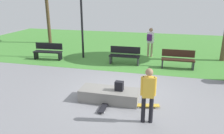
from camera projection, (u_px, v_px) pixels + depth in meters
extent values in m
plane|color=gray|center=(121.00, 90.00, 8.44)|extent=(28.00, 28.00, 0.00)
cube|color=#478C38|center=(143.00, 46.00, 15.83)|extent=(26.60, 11.97, 0.01)
cube|color=gray|center=(109.00, 95.00, 7.54)|extent=(2.03, 0.81, 0.41)
cube|color=black|center=(119.00, 86.00, 7.36)|extent=(0.29, 0.22, 0.32)
cylinder|color=black|center=(143.00, 109.00, 6.19)|extent=(0.12, 0.12, 0.79)
cylinder|color=black|center=(151.00, 110.00, 6.17)|extent=(0.12, 0.12, 0.79)
cube|color=gold|center=(148.00, 87.00, 5.97)|extent=(0.34, 0.24, 0.59)
cylinder|color=gold|center=(142.00, 86.00, 5.97)|extent=(0.09, 0.09, 0.55)
cylinder|color=gold|center=(155.00, 87.00, 5.94)|extent=(0.09, 0.09, 0.55)
sphere|color=#9E7556|center=(149.00, 72.00, 5.83)|extent=(0.21, 0.21, 0.21)
cube|color=black|center=(104.00, 107.00, 7.04)|extent=(0.20, 0.80, 0.02)
cylinder|color=silver|center=(104.00, 103.00, 7.32)|extent=(0.03, 0.06, 0.06)
cylinder|color=silver|center=(109.00, 104.00, 7.29)|extent=(0.03, 0.06, 0.06)
cylinder|color=silver|center=(99.00, 112.00, 6.81)|extent=(0.03, 0.06, 0.06)
cylinder|color=silver|center=(104.00, 112.00, 6.77)|extent=(0.03, 0.06, 0.06)
cube|color=gold|center=(147.00, 105.00, 7.11)|extent=(0.82, 0.35, 0.02)
cylinder|color=silver|center=(155.00, 105.00, 7.19)|extent=(0.06, 0.04, 0.06)
cylinder|color=silver|center=(156.00, 108.00, 7.04)|extent=(0.06, 0.04, 0.06)
cylinder|color=silver|center=(138.00, 105.00, 7.21)|extent=(0.06, 0.04, 0.06)
cylinder|color=silver|center=(139.00, 107.00, 7.06)|extent=(0.06, 0.04, 0.06)
cube|color=black|center=(48.00, 52.00, 12.36)|extent=(1.63, 0.55, 0.06)
cube|color=black|center=(49.00, 46.00, 12.48)|extent=(1.60, 0.17, 0.36)
cube|color=black|center=(60.00, 56.00, 12.31)|extent=(0.11, 0.40, 0.45)
cube|color=black|center=(36.00, 55.00, 12.55)|extent=(0.11, 0.40, 0.45)
cube|color=black|center=(124.00, 56.00, 11.49)|extent=(1.61, 0.46, 0.06)
cube|color=black|center=(125.00, 50.00, 11.61)|extent=(1.60, 0.08, 0.36)
cube|color=#2D2D33|center=(138.00, 61.00, 11.40)|extent=(0.09, 0.40, 0.45)
cube|color=#2D2D33|center=(111.00, 59.00, 11.72)|extent=(0.09, 0.40, 0.45)
cube|color=#331E14|center=(178.00, 60.00, 10.81)|extent=(1.60, 0.45, 0.06)
cube|color=#331E14|center=(178.00, 53.00, 10.93)|extent=(1.60, 0.07, 0.36)
cube|color=#2D2D33|center=(193.00, 65.00, 10.72)|extent=(0.08, 0.40, 0.45)
cube|color=#2D2D33|center=(162.00, 63.00, 11.05)|extent=(0.08, 0.40, 0.45)
cylinder|color=#4C3823|center=(48.00, 17.00, 16.36)|extent=(0.25, 0.25, 3.88)
cylinder|color=black|center=(82.00, 19.00, 12.19)|extent=(0.12, 0.12, 4.43)
cylinder|color=tan|center=(148.00, 50.00, 13.02)|extent=(0.12, 0.12, 0.83)
cylinder|color=tan|center=(152.00, 50.00, 12.90)|extent=(0.12, 0.12, 0.83)
cube|color=white|center=(151.00, 38.00, 12.73)|extent=(0.37, 0.30, 0.62)
cylinder|color=white|center=(148.00, 37.00, 12.82)|extent=(0.09, 0.09, 0.57)
cylinder|color=white|center=(153.00, 38.00, 12.63)|extent=(0.09, 0.09, 0.57)
sphere|color=#9E7556|center=(151.00, 30.00, 12.59)|extent=(0.22, 0.22, 0.22)
cube|color=#4C1E66|center=(149.00, 38.00, 12.60)|extent=(0.30, 0.24, 0.36)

